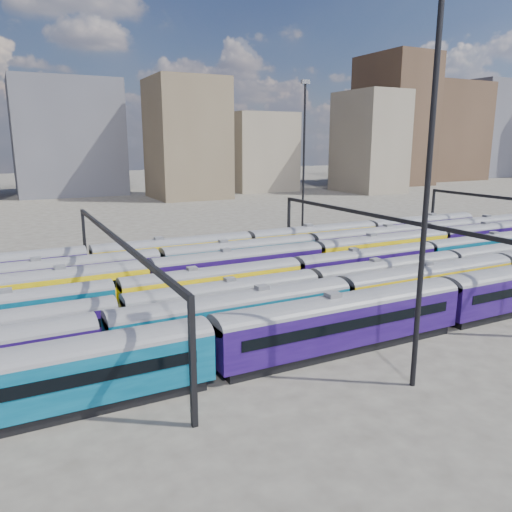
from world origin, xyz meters
name	(u,v)px	position (x,y,z in m)	size (l,w,h in m)	color
ground	(302,291)	(0.00, 0.00, 0.00)	(500.00, 500.00, 0.00)	#3B3832
rake_0	(445,296)	(5.36, -15.00, 2.88)	(133.21, 3.25, 5.48)	black
rake_1	(428,280)	(8.45, -10.00, 2.73)	(105.45, 3.09, 5.20)	black
rake_2	(119,313)	(-21.03, -5.00, 2.45)	(113.77, 2.78, 4.66)	black
rake_3	(366,261)	(8.81, 0.00, 2.49)	(135.09, 2.82, 4.74)	black
rake_4	(149,274)	(-15.80, 5.00, 2.70)	(125.07, 3.05, 5.14)	black
rake_5	(311,245)	(7.54, 10.00, 2.67)	(123.98, 3.02, 5.09)	black
rake_6	(175,251)	(-9.82, 15.00, 2.72)	(104.80, 3.07, 5.17)	black
gantry_1	(116,249)	(-20.00, 0.00, 6.79)	(0.35, 40.35, 8.03)	black
gantry_2	(376,224)	(10.00, 0.00, 6.79)	(0.35, 40.35, 8.03)	black
mast_2	(428,179)	(-5.00, -22.00, 13.97)	(1.40, 0.50, 25.60)	black
mast_3	(304,156)	(15.00, 24.00, 13.97)	(1.40, 0.50, 25.60)	black
skyline	(389,129)	(104.75, 105.73, 20.83)	(399.22, 60.48, 50.03)	#665B4C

